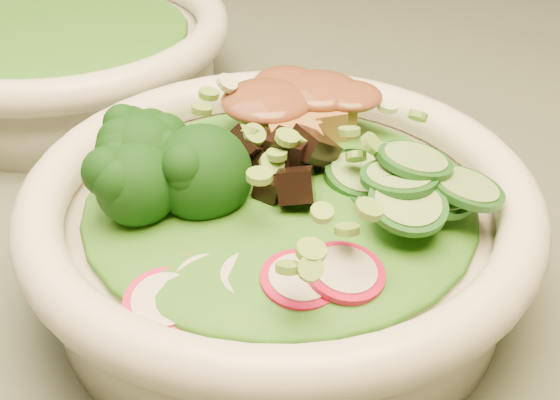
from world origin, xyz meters
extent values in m
cube|color=#4E5A4A|center=(0.00, 0.00, 0.73)|extent=(1.20, 0.80, 0.03)
cylinder|color=silver|center=(-0.02, -0.06, 0.78)|extent=(0.24, 0.24, 0.05)
torus|color=silver|center=(-0.02, -0.06, 0.81)|extent=(0.28, 0.28, 0.03)
cylinder|color=silver|center=(-0.14, 0.20, 0.78)|extent=(0.24, 0.24, 0.05)
torus|color=silver|center=(-0.14, 0.20, 0.81)|extent=(0.27, 0.27, 0.03)
ellipsoid|color=#225F14|center=(-0.02, -0.06, 0.81)|extent=(0.21, 0.21, 0.02)
ellipsoid|color=#225F14|center=(-0.14, 0.20, 0.81)|extent=(0.18, 0.18, 0.02)
ellipsoid|color=brown|center=(0.00, 0.00, 0.84)|extent=(0.07, 0.06, 0.02)
camera|label=1|loc=(-0.09, -0.39, 1.04)|focal=50.00mm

